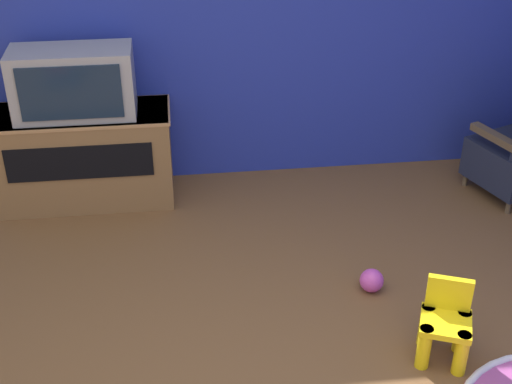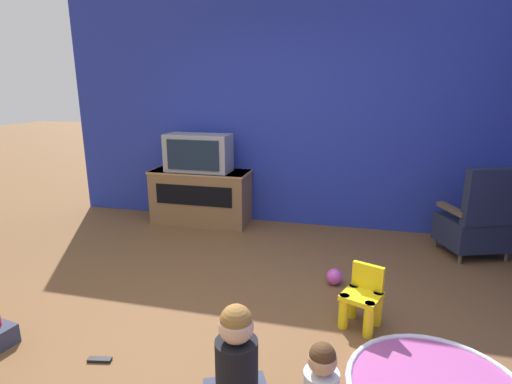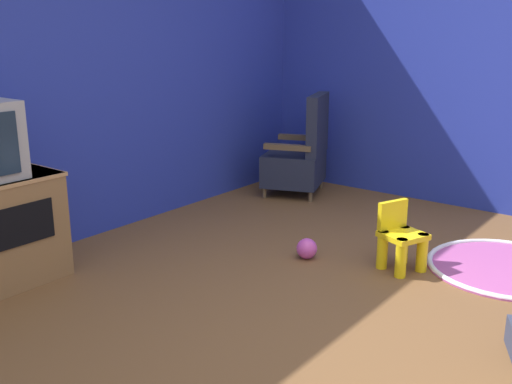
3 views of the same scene
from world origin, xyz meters
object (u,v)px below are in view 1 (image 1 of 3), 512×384
television (73,83)px  tv_cabinet (84,155)px  yellow_kid_chair (445,327)px  toy_ball (372,280)px

television → tv_cabinet: bearing=90.0°
tv_cabinet → yellow_kid_chair: 2.74m
television → yellow_kid_chair: television is taller
tv_cabinet → yellow_kid_chair: tv_cabinet is taller
television → yellow_kid_chair: 2.80m
toy_ball → television: bearing=144.5°
tv_cabinet → television: television is taller
tv_cabinet → yellow_kid_chair: (1.99, -1.88, -0.16)m
tv_cabinet → television: 0.56m
yellow_kid_chair → television: bearing=158.5°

